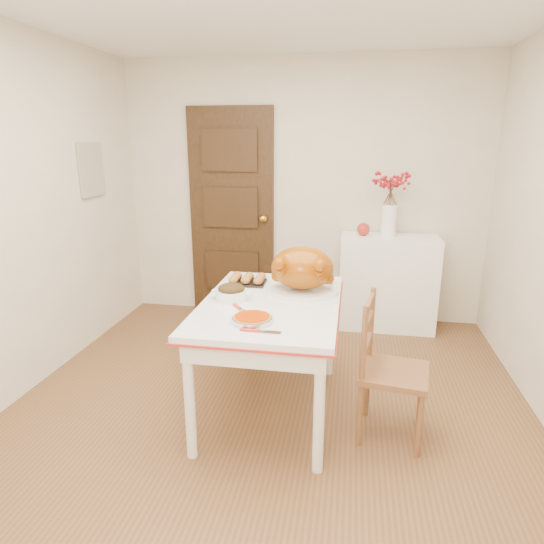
% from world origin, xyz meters
% --- Properties ---
extents(floor, '(3.50, 4.00, 0.00)m').
position_xyz_m(floor, '(0.00, 0.00, 0.00)').
color(floor, brown).
rests_on(floor, ground).
extents(wall_back, '(3.50, 0.00, 2.50)m').
position_xyz_m(wall_back, '(0.00, 2.00, 1.25)').
color(wall_back, beige).
rests_on(wall_back, ground).
extents(wall_front, '(3.50, 0.00, 2.50)m').
position_xyz_m(wall_front, '(0.00, -2.00, 1.25)').
color(wall_front, beige).
rests_on(wall_front, ground).
extents(door_back, '(0.85, 0.06, 2.06)m').
position_xyz_m(door_back, '(-0.70, 1.97, 1.03)').
color(door_back, '#382310').
rests_on(door_back, ground).
extents(photo_board, '(0.03, 0.35, 0.45)m').
position_xyz_m(photo_board, '(-1.73, 1.20, 1.50)').
color(photo_board, '#C5B897').
rests_on(photo_board, ground).
extents(sideboard, '(0.89, 0.40, 0.89)m').
position_xyz_m(sideboard, '(0.85, 1.78, 0.45)').
color(sideboard, white).
rests_on(sideboard, floor).
extents(kitchen_table, '(0.87, 1.28, 0.76)m').
position_xyz_m(kitchen_table, '(0.01, 0.18, 0.38)').
color(kitchen_table, white).
rests_on(kitchen_table, floor).
extents(chair_oak, '(0.44, 0.44, 0.88)m').
position_xyz_m(chair_oak, '(0.78, 0.02, 0.44)').
color(chair_oak, brown).
rests_on(chair_oak, floor).
extents(berry_vase, '(0.31, 0.31, 0.60)m').
position_xyz_m(berry_vase, '(0.83, 1.78, 1.19)').
color(berry_vase, white).
rests_on(berry_vase, sideboard).
extents(apple, '(0.12, 0.12, 0.12)m').
position_xyz_m(apple, '(0.60, 1.78, 0.95)').
color(apple, '#B0271D').
rests_on(apple, sideboard).
extents(turkey_platter, '(0.56, 0.48, 0.30)m').
position_xyz_m(turkey_platter, '(0.19, 0.39, 0.92)').
color(turkey_platter, '#9D5104').
rests_on(turkey_platter, kitchen_table).
extents(pumpkin_pie, '(0.23, 0.23, 0.05)m').
position_xyz_m(pumpkin_pie, '(-0.03, -0.18, 0.79)').
color(pumpkin_pie, '#B52F00').
rests_on(pumpkin_pie, kitchen_table).
extents(stuffing_dish, '(0.27, 0.22, 0.10)m').
position_xyz_m(stuffing_dish, '(-0.24, 0.18, 0.81)').
color(stuffing_dish, '#473311').
rests_on(stuffing_dish, kitchen_table).
extents(rolls_tray, '(0.26, 0.21, 0.07)m').
position_xyz_m(rolls_tray, '(-0.22, 0.53, 0.80)').
color(rolls_tray, '#9B5F35').
rests_on(rolls_tray, kitchen_table).
extents(pie_server, '(0.22, 0.07, 0.01)m').
position_xyz_m(pie_server, '(0.04, -0.31, 0.77)').
color(pie_server, silver).
rests_on(pie_server, kitchen_table).
extents(carving_knife, '(0.20, 0.22, 0.01)m').
position_xyz_m(carving_knife, '(-0.12, -0.02, 0.77)').
color(carving_knife, silver).
rests_on(carving_knife, kitchen_table).
extents(drinking_glass, '(0.08, 0.08, 0.12)m').
position_xyz_m(drinking_glass, '(0.08, 0.66, 0.82)').
color(drinking_glass, white).
rests_on(drinking_glass, kitchen_table).
extents(shaker_pair, '(0.10, 0.06, 0.09)m').
position_xyz_m(shaker_pair, '(0.34, 0.62, 0.81)').
color(shaker_pair, white).
rests_on(shaker_pair, kitchen_table).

